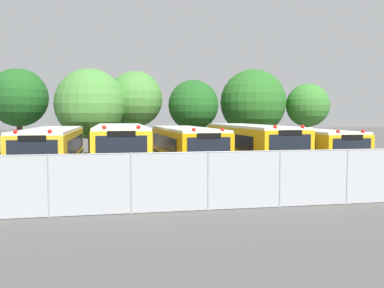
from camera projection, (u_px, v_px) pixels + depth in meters
name	position (u px, v px, depth m)	size (l,w,h in m)	color
ground_plane	(186.00, 173.00, 23.77)	(160.00, 160.00, 0.00)	#514F4C
school_bus_0	(52.00, 150.00, 22.37)	(2.61, 11.15, 2.63)	yellow
school_bus_1	(120.00, 148.00, 22.82)	(2.78, 11.11, 2.79)	yellow
school_bus_2	(186.00, 148.00, 23.70)	(2.73, 10.12, 2.64)	#EAA80C
school_bus_3	(250.00, 146.00, 24.28)	(2.52, 10.87, 2.77)	yellow
school_bus_4	(307.00, 147.00, 24.91)	(2.60, 9.90, 2.51)	yellow
tree_0	(17.00, 96.00, 31.40)	(4.31, 4.31, 6.66)	#4C3823
tree_1	(89.00, 103.00, 30.60)	(5.07, 5.07, 6.55)	#4C3823
tree_2	(135.00, 98.00, 32.15)	(4.19, 4.19, 6.50)	#4C3823
tree_3	(194.00, 105.00, 32.22)	(3.79, 3.79, 5.85)	#4C3823
tree_4	(253.00, 102.00, 33.74)	(5.19, 5.19, 6.82)	#4C3823
tree_5	(309.00, 105.00, 33.98)	(3.45, 3.45, 5.72)	#4C3823
chainlink_fence	(208.00, 180.00, 14.29)	(20.55, 0.07, 2.00)	#9EA0A3
traffic_cone	(250.00, 195.00, 15.95)	(0.35, 0.35, 0.46)	#EA5914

